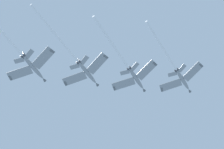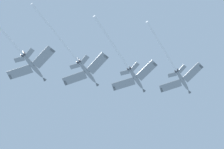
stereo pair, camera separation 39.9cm
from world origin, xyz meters
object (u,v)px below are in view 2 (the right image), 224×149
(jet_lead, at_px, (176,69))
(jet_third, at_px, (79,62))
(jet_second, at_px, (127,66))
(jet_fourth, at_px, (24,56))

(jet_lead, height_order, jet_third, jet_lead)
(jet_lead, distance_m, jet_third, 39.69)
(jet_second, height_order, jet_third, jet_second)
(jet_third, relative_size, jet_fourth, 1.16)
(jet_third, height_order, jet_fourth, jet_third)
(jet_second, distance_m, jet_fourth, 38.85)
(jet_lead, height_order, jet_second, jet_lead)
(jet_lead, relative_size, jet_second, 0.99)
(jet_lead, distance_m, jet_second, 20.69)
(jet_fourth, bearing_deg, jet_third, 24.10)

